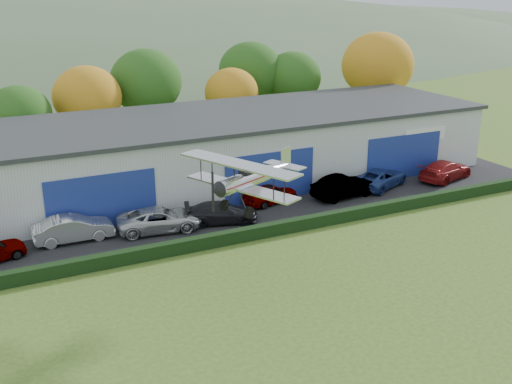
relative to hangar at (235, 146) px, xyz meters
name	(u,v)px	position (x,y,z in m)	size (l,w,h in m)	color
apron	(251,209)	(-2.00, -6.98, -2.63)	(48.00, 9.00, 0.05)	black
hedge	(283,227)	(-2.00, -11.78, -2.26)	(46.00, 0.60, 0.80)	black
hangar	(235,146)	(0.00, 0.00, 0.00)	(40.60, 12.60, 5.30)	#B2B7BC
tree_belt	(139,89)	(-4.15, 12.64, 2.95)	(75.70, 13.22, 10.12)	#3D2614
distant_hills	(7,106)	(-9.38, 112.02, -15.70)	(430.00, 196.00, 56.00)	#4C6642
car_1	(73,228)	(-14.11, -7.29, -1.81)	(1.68, 4.80, 1.58)	silver
car_2	(159,219)	(-8.92, -8.03, -1.87)	(2.45, 5.32, 1.48)	silver
car_3	(221,212)	(-4.86, -8.50, -1.91)	(1.94, 4.77, 1.38)	black
car_4	(270,194)	(-0.30, -6.62, -1.90)	(1.67, 4.15, 1.41)	gray
car_5	(344,186)	(5.17, -7.87, -1.78)	(1.76, 5.04, 1.66)	gray
car_6	(381,178)	(9.03, -7.07, -1.89)	(2.39, 5.19, 1.44)	navy
car_7	(445,170)	(14.81, -7.84, -1.84)	(2.16, 5.30, 1.54)	maroon
biplane	(250,177)	(-6.48, -16.37, 3.02)	(6.32, 6.90, 2.65)	silver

